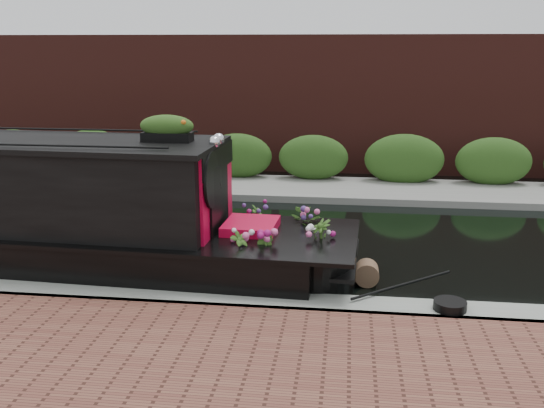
# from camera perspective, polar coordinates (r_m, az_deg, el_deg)

# --- Properties ---
(ground) EXTENTS (80.00, 80.00, 0.00)m
(ground) POSITION_cam_1_polar(r_m,az_deg,el_deg) (12.08, -7.36, -3.25)
(ground) COLOR black
(ground) RESTS_ON ground
(near_bank_coping) EXTENTS (40.00, 0.60, 0.50)m
(near_bank_coping) POSITION_cam_1_polar(r_m,az_deg,el_deg) (9.14, -12.56, -9.57)
(near_bank_coping) COLOR gray
(near_bank_coping) RESTS_ON ground
(far_bank_path) EXTENTS (40.00, 2.40, 0.34)m
(far_bank_path) POSITION_cam_1_polar(r_m,az_deg,el_deg) (16.03, -3.64, 1.34)
(far_bank_path) COLOR gray
(far_bank_path) RESTS_ON ground
(far_hedge) EXTENTS (40.00, 1.10, 2.80)m
(far_hedge) POSITION_cam_1_polar(r_m,az_deg,el_deg) (16.89, -3.07, 2.05)
(far_hedge) COLOR #2B501A
(far_hedge) RESTS_ON ground
(far_brick_wall) EXTENTS (40.00, 1.00, 8.00)m
(far_brick_wall) POSITION_cam_1_polar(r_m,az_deg,el_deg) (18.91, -1.95, 3.44)
(far_brick_wall) COLOR #4C1E19
(far_brick_wall) RESTS_ON ground
(rope_fender) EXTENTS (0.38, 0.34, 0.38)m
(rope_fender) POSITION_cam_1_polar(r_m,az_deg,el_deg) (9.81, 8.91, -6.44)
(rope_fender) COLOR brown
(rope_fender) RESTS_ON ground
(coiled_mooring_rope) EXTENTS (0.44, 0.44, 0.12)m
(coiled_mooring_rope) POSITION_cam_1_polar(r_m,az_deg,el_deg) (8.61, 16.41, -9.13)
(coiled_mooring_rope) COLOR black
(coiled_mooring_rope) RESTS_ON near_bank_coping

